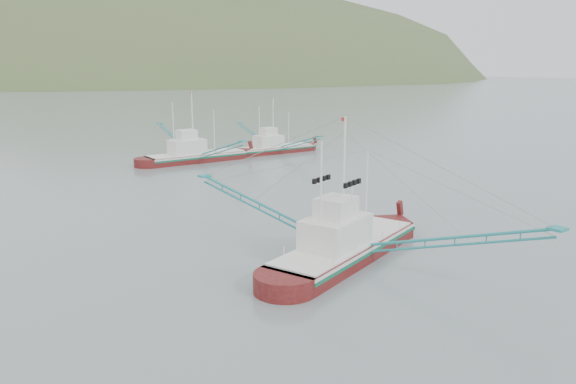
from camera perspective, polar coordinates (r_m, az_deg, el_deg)
ground at (r=41.25m, az=4.99°, el=-5.82°), size 1200.00×1200.00×0.00m
main_boat at (r=38.70m, az=5.84°, el=-3.84°), size 14.97×25.48×10.63m
bg_boat_right at (r=86.27m, az=-1.38°, el=4.81°), size 12.43×22.35×9.04m
bg_boat_far at (r=79.26m, az=-9.41°, el=4.08°), size 14.24×25.63×10.37m
headland_right at (r=530.86m, az=-6.54°, el=11.20°), size 684.00×432.00×306.00m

